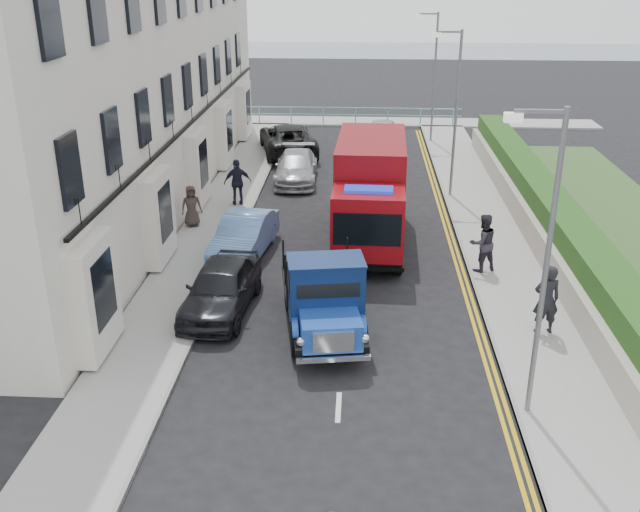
{
  "coord_description": "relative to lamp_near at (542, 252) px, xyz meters",
  "views": [
    {
      "loc": [
        0.38,
        -15.86,
        9.61
      ],
      "look_at": [
        -0.76,
        3.71,
        1.4
      ],
      "focal_mm": 40.0,
      "sensor_mm": 36.0,
      "label": 1
    }
  ],
  "objects": [
    {
      "name": "seafront_railing",
      "position": [
        -4.18,
        30.2,
        -3.42
      ],
      "size": [
        13.0,
        0.08,
        1.11
      ],
      "color": "#59B2A5",
      "rests_on": "ground"
    },
    {
      "name": "lamp_far",
      "position": [
        0.0,
        26.0,
        0.0
      ],
      "size": [
        1.23,
        0.18,
        7.0
      ],
      "color": "slate",
      "rests_on": "ground"
    },
    {
      "name": "seafront_car_right",
      "position": [
        -2.69,
        25.07,
        -3.3
      ],
      "size": [
        2.03,
        4.25,
        1.4
      ],
      "primitive_type": "imported",
      "rotation": [
        0.0,
        0.0,
        -0.09
      ],
      "color": "silver",
      "rests_on": "ground"
    },
    {
      "name": "sea_plane",
      "position": [
        -4.18,
        62.0,
        -4.0
      ],
      "size": [
        120.0,
        120.0,
        0.0
      ],
      "primitive_type": "plane",
      "color": "#4C5E68",
      "rests_on": "ground"
    },
    {
      "name": "lamp_mid",
      "position": [
        0.0,
        16.0,
        0.0
      ],
      "size": [
        1.23,
        0.18,
        7.0
      ],
      "color": "slate",
      "rests_on": "ground"
    },
    {
      "name": "promenade",
      "position": [
        -4.18,
        31.0,
        -3.94
      ],
      "size": [
        30.0,
        2.5,
        0.12
      ],
      "primitive_type": "cube",
      "color": "gray",
      "rests_on": "ground"
    },
    {
      "name": "parked_car_front",
      "position": [
        -7.78,
        4.73,
        -3.25
      ],
      "size": [
        2.1,
        4.5,
        1.49
      ],
      "primitive_type": "imported",
      "rotation": [
        0.0,
        0.0,
        -0.08
      ],
      "color": "black",
      "rests_on": "ground"
    },
    {
      "name": "pavement_east",
      "position": [
        1.12,
        11.0,
        -3.94
      ],
      "size": [
        2.6,
        38.0,
        0.12
      ],
      "primitive_type": "cube",
      "color": "gray",
      "rests_on": "ground"
    },
    {
      "name": "garden_east",
      "position": [
        3.03,
        11.0,
        -3.1
      ],
      "size": [
        1.45,
        28.0,
        1.75
      ],
      "color": "#B2AD9E",
      "rests_on": "ground"
    },
    {
      "name": "pedestrian_east_near",
      "position": [
        1.3,
        3.72,
        -2.89
      ],
      "size": [
        0.78,
        0.57,
        1.98
      ],
      "primitive_type": "imported",
      "rotation": [
        0.0,
        0.0,
        3.28
      ],
      "color": "black",
      "rests_on": "pavement_east"
    },
    {
      "name": "pedestrian_west_near",
      "position": [
        -8.84,
        14.13,
        -2.91
      ],
      "size": [
        1.22,
        0.78,
        1.93
      ],
      "primitive_type": "imported",
      "rotation": [
        0.0,
        0.0,
        3.43
      ],
      "color": "#1B1E31",
      "rests_on": "pavement_west"
    },
    {
      "name": "pavement_west",
      "position": [
        -9.38,
        11.0,
        -3.94
      ],
      "size": [
        2.4,
        38.0,
        0.12
      ],
      "primitive_type": "cube",
      "color": "gray",
      "rests_on": "ground"
    },
    {
      "name": "parked_car_mid",
      "position": [
        -7.78,
        9.01,
        -3.29
      ],
      "size": [
        2.03,
        4.44,
        1.41
      ],
      "primitive_type": "imported",
      "rotation": [
        0.0,
        0.0,
        -0.13
      ],
      "color": "#567CBA",
      "rests_on": "ground"
    },
    {
      "name": "red_lorry",
      "position": [
        -3.44,
        10.57,
        -2.05
      ],
      "size": [
        2.57,
        7.07,
        3.66
      ],
      "rotation": [
        0.0,
        0.0,
        -0.03
      ],
      "color": "black",
      "rests_on": "ground"
    },
    {
      "name": "pedestrian_east_far",
      "position": [
        0.22,
        7.87,
        -2.91
      ],
      "size": [
        1.15,
        1.04,
        1.94
      ],
      "primitive_type": "imported",
      "rotation": [
        0.0,
        0.0,
        3.53
      ],
      "color": "#2D2932",
      "rests_on": "pavement_east"
    },
    {
      "name": "lamp_near",
      "position": [
        0.0,
        0.0,
        0.0
      ],
      "size": [
        1.23,
        0.18,
        7.0
      ],
      "color": "slate",
      "rests_on": "ground"
    },
    {
      "name": "bedford_lorry",
      "position": [
        -4.66,
        3.25,
        -2.91
      ],
      "size": [
        2.69,
        5.2,
        2.36
      ],
      "rotation": [
        0.0,
        0.0,
        0.16
      ],
      "color": "black",
      "rests_on": "ground"
    },
    {
      "name": "pedestrian_west_far",
      "position": [
        -10.18,
        11.48,
        -3.08
      ],
      "size": [
        0.91,
        0.76,
        1.6
      ],
      "primitive_type": "imported",
      "rotation": [
        0.0,
        0.0,
        0.38
      ],
      "color": "#372B27",
      "rests_on": "pavement_west"
    },
    {
      "name": "terrace_west",
      "position": [
        -13.65,
        15.0,
        3.17
      ],
      "size": [
        6.31,
        30.2,
        14.25
      ],
      "color": "silver",
      "rests_on": "ground"
    },
    {
      "name": "ground",
      "position": [
        -4.18,
        2.0,
        -4.0
      ],
      "size": [
        120.0,
        120.0,
        0.0
      ],
      "primitive_type": "plane",
      "color": "black",
      "rests_on": "ground"
    },
    {
      "name": "seafront_car_left",
      "position": [
        -7.68,
        23.1,
        -3.21
      ],
      "size": [
        3.83,
        6.14,
        1.58
      ],
      "primitive_type": "imported",
      "rotation": [
        0.0,
        0.0,
        3.37
      ],
      "color": "black",
      "rests_on": "ground"
    },
    {
      "name": "parked_car_rear",
      "position": [
        -6.78,
        18.0,
        -3.32
      ],
      "size": [
        2.03,
        4.69,
        1.35
      ],
      "primitive_type": "imported",
      "rotation": [
        0.0,
        0.0,
        0.03
      ],
      "color": "#9F9FA3",
      "rests_on": "ground"
    }
  ]
}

